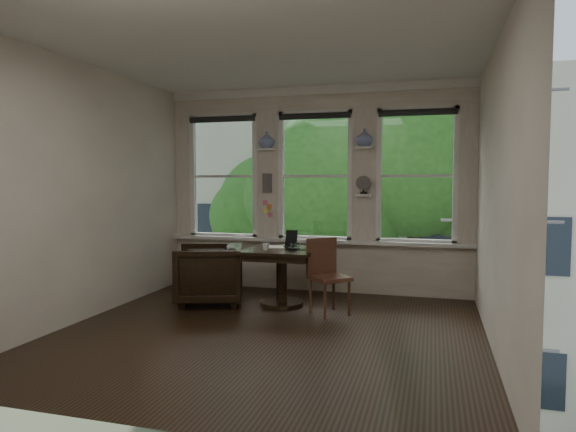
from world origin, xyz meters
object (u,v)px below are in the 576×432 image
(armchair_left, at_px, (209,274))
(mug, at_px, (266,247))
(table, at_px, (282,277))
(side_chair_right, at_px, (330,277))
(laptop, at_px, (299,249))

(armchair_left, xyz_separation_m, mug, (0.81, -0.03, 0.40))
(table, distance_m, side_chair_right, 0.74)
(side_chair_right, relative_size, laptop, 3.11)
(armchair_left, height_order, laptop, armchair_left)
(table, height_order, laptop, laptop)
(side_chair_right, distance_m, laptop, 0.58)
(laptop, distance_m, mug, 0.42)
(mug, bearing_deg, table, 49.41)
(armchair_left, height_order, side_chair_right, side_chair_right)
(laptop, bearing_deg, armchair_left, -178.19)
(laptop, xyz_separation_m, mug, (-0.40, -0.14, 0.03))
(mug, bearing_deg, side_chair_right, -5.03)
(side_chair_right, bearing_deg, armchair_left, 132.61)
(armchair_left, xyz_separation_m, side_chair_right, (1.65, -0.11, 0.07))
(side_chair_right, height_order, laptop, side_chair_right)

